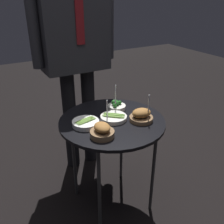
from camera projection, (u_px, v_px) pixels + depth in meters
ground_plane at (112, 200)px, 1.70m from camera, size 8.00×8.00×0.00m
serving_cart at (112, 127)px, 1.45m from camera, size 0.61×0.61×0.62m
bowl_asparagus_back_left at (114, 118)px, 1.42m from camera, size 0.15×0.15×0.13m
bowl_roast_far_rim at (141, 116)px, 1.40m from camera, size 0.13×0.13×0.16m
bowl_broccoli_front_center at (117, 106)px, 1.54m from camera, size 0.11×0.11×0.17m
bowl_roast_near_rim at (102, 131)px, 1.25m from camera, size 0.12×0.12×0.07m
bowl_asparagus_front_left at (86, 123)px, 1.36m from camera, size 0.15×0.15×0.04m
waiter_figure at (75, 37)px, 1.65m from camera, size 0.59×0.22×1.59m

